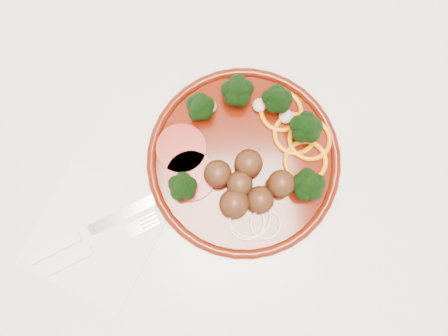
{
  "coord_description": "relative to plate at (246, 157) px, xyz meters",
  "views": [
    {
      "loc": [
        -0.1,
        1.59,
        1.54
      ],
      "look_at": [
        -0.09,
        1.69,
        0.92
      ],
      "focal_mm": 35.0,
      "sensor_mm": 36.0,
      "label": 1
    }
  ],
  "objects": [
    {
      "name": "counter",
      "position": [
        0.06,
        -0.01,
        -0.47
      ],
      "size": [
        2.4,
        0.6,
        0.9
      ],
      "color": "beige",
      "rests_on": "ground"
    },
    {
      "name": "plate",
      "position": [
        0.0,
        0.0,
        0.0
      ],
      "size": [
        0.29,
        0.29,
        0.06
      ],
      "rotation": [
        0.0,
        0.0,
        0.01
      ],
      "color": "#4C0F04",
      "rests_on": "counter"
    },
    {
      "name": "fork",
      "position": [
        -0.25,
        -0.12,
        -0.01
      ],
      "size": [
        0.17,
        0.08,
        0.01
      ],
      "rotation": [
        0.0,
        0.0,
        0.38
      ],
      "color": "white",
      "rests_on": "napkin"
    },
    {
      "name": "napkin",
      "position": [
        -0.23,
        -0.09,
        -0.02
      ],
      "size": [
        0.23,
        0.23,
        0.0
      ],
      "primitive_type": "cube",
      "rotation": [
        0.0,
        0.0,
        1.03
      ],
      "color": "white",
      "rests_on": "counter"
    },
    {
      "name": "knife",
      "position": [
        -0.25,
        -0.09,
        -0.01
      ],
      "size": [
        0.19,
        0.09,
        0.01
      ],
      "rotation": [
        0.0,
        0.0,
        0.38
      ],
      "color": "silver",
      "rests_on": "napkin"
    }
  ]
}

